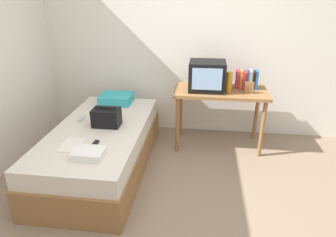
{
  "coord_description": "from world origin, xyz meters",
  "views": [
    {
      "loc": [
        0.27,
        -2.04,
        1.91
      ],
      "look_at": [
        -0.13,
        1.06,
        0.55
      ],
      "focal_mm": 30.98,
      "sensor_mm": 36.0,
      "label": 1
    }
  ],
  "objects_px": {
    "desk": "(220,97)",
    "tv": "(207,76)",
    "book_row": "(246,80)",
    "pillow": "(116,99)",
    "bed": "(102,148)",
    "picture_frame": "(249,88)",
    "water_bottle": "(229,82)",
    "handbag": "(107,117)",
    "remote_silver": "(82,118)",
    "magazine": "(72,145)",
    "folded_towel": "(89,154)",
    "remote_dark": "(95,144)"
  },
  "relations": [
    {
      "from": "desk",
      "to": "tv",
      "type": "xyz_separation_m",
      "value": [
        -0.18,
        -0.02,
        0.28
      ]
    },
    {
      "from": "book_row",
      "to": "pillow",
      "type": "distance_m",
      "value": 1.73
    },
    {
      "from": "bed",
      "to": "picture_frame",
      "type": "distance_m",
      "value": 1.89
    },
    {
      "from": "bed",
      "to": "pillow",
      "type": "distance_m",
      "value": 0.84
    },
    {
      "from": "picture_frame",
      "to": "water_bottle",
      "type": "bearing_deg",
      "value": 172.41
    },
    {
      "from": "water_bottle",
      "to": "bed",
      "type": "bearing_deg",
      "value": -154.83
    },
    {
      "from": "tv",
      "to": "handbag",
      "type": "relative_size",
      "value": 1.47
    },
    {
      "from": "tv",
      "to": "remote_silver",
      "type": "bearing_deg",
      "value": -159.18
    },
    {
      "from": "desk",
      "to": "magazine",
      "type": "xyz_separation_m",
      "value": [
        -1.47,
        -1.19,
        -0.14
      ]
    },
    {
      "from": "water_bottle",
      "to": "folded_towel",
      "type": "height_order",
      "value": "water_bottle"
    },
    {
      "from": "handbag",
      "to": "folded_towel",
      "type": "bearing_deg",
      "value": -85.77
    },
    {
      "from": "desk",
      "to": "remote_silver",
      "type": "xyz_separation_m",
      "value": [
        -1.63,
        -0.57,
        -0.14
      ]
    },
    {
      "from": "pillow",
      "to": "magazine",
      "type": "distance_m",
      "value": 1.23
    },
    {
      "from": "handbag",
      "to": "remote_silver",
      "type": "height_order",
      "value": "handbag"
    },
    {
      "from": "picture_frame",
      "to": "handbag",
      "type": "xyz_separation_m",
      "value": [
        -1.6,
        -0.6,
        -0.22
      ]
    },
    {
      "from": "remote_dark",
      "to": "desk",
      "type": "bearing_deg",
      "value": 43.0
    },
    {
      "from": "book_row",
      "to": "folded_towel",
      "type": "height_order",
      "value": "book_row"
    },
    {
      "from": "tv",
      "to": "remote_dark",
      "type": "distance_m",
      "value": 1.62
    },
    {
      "from": "remote_dark",
      "to": "folded_towel",
      "type": "distance_m",
      "value": 0.22
    },
    {
      "from": "tv",
      "to": "water_bottle",
      "type": "relative_size",
      "value": 1.76
    },
    {
      "from": "magazine",
      "to": "desk",
      "type": "bearing_deg",
      "value": 38.95
    },
    {
      "from": "picture_frame",
      "to": "folded_towel",
      "type": "relative_size",
      "value": 0.51
    },
    {
      "from": "book_row",
      "to": "tv",
      "type": "bearing_deg",
      "value": -165.03
    },
    {
      "from": "picture_frame",
      "to": "folded_towel",
      "type": "xyz_separation_m",
      "value": [
        -1.55,
        -1.28,
        -0.29
      ]
    },
    {
      "from": "magazine",
      "to": "tv",
      "type": "bearing_deg",
      "value": 42.16
    },
    {
      "from": "desk",
      "to": "picture_frame",
      "type": "bearing_deg",
      "value": -16.69
    },
    {
      "from": "magazine",
      "to": "folded_towel",
      "type": "height_order",
      "value": "folded_towel"
    },
    {
      "from": "remote_dark",
      "to": "remote_silver",
      "type": "bearing_deg",
      "value": 122.55
    },
    {
      "from": "bed",
      "to": "desk",
      "type": "xyz_separation_m",
      "value": [
        1.35,
        0.74,
        0.42
      ]
    },
    {
      "from": "handbag",
      "to": "folded_towel",
      "type": "relative_size",
      "value": 1.07
    },
    {
      "from": "water_bottle",
      "to": "book_row",
      "type": "xyz_separation_m",
      "value": [
        0.23,
        0.18,
        -0.01
      ]
    },
    {
      "from": "book_row",
      "to": "handbag",
      "type": "bearing_deg",
      "value": -152.99
    },
    {
      "from": "desk",
      "to": "remote_silver",
      "type": "relative_size",
      "value": 8.06
    },
    {
      "from": "handbag",
      "to": "remote_silver",
      "type": "bearing_deg",
      "value": 160.04
    },
    {
      "from": "book_row",
      "to": "folded_towel",
      "type": "relative_size",
      "value": 0.94
    },
    {
      "from": "picture_frame",
      "to": "remote_silver",
      "type": "distance_m",
      "value": 2.04
    },
    {
      "from": "bed",
      "to": "desk",
      "type": "height_order",
      "value": "desk"
    },
    {
      "from": "bed",
      "to": "remote_silver",
      "type": "relative_size",
      "value": 13.89
    },
    {
      "from": "remote_dark",
      "to": "remote_silver",
      "type": "distance_m",
      "value": 0.7
    },
    {
      "from": "desk",
      "to": "pillow",
      "type": "height_order",
      "value": "desk"
    },
    {
      "from": "water_bottle",
      "to": "handbag",
      "type": "distance_m",
      "value": 1.53
    },
    {
      "from": "tv",
      "to": "folded_towel",
      "type": "height_order",
      "value": "tv"
    },
    {
      "from": "desk",
      "to": "picture_frame",
      "type": "relative_size",
      "value": 8.1
    },
    {
      "from": "water_bottle",
      "to": "remote_silver",
      "type": "distance_m",
      "value": 1.82
    },
    {
      "from": "picture_frame",
      "to": "handbag",
      "type": "height_order",
      "value": "picture_frame"
    },
    {
      "from": "tv",
      "to": "magazine",
      "type": "distance_m",
      "value": 1.79
    },
    {
      "from": "desk",
      "to": "handbag",
      "type": "height_order",
      "value": "desk"
    },
    {
      "from": "desk",
      "to": "folded_towel",
      "type": "bearing_deg",
      "value": -131.63
    },
    {
      "from": "remote_dark",
      "to": "water_bottle",
      "type": "bearing_deg",
      "value": 39.4
    },
    {
      "from": "magazine",
      "to": "pillow",
      "type": "bearing_deg",
      "value": 85.84
    }
  ]
}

